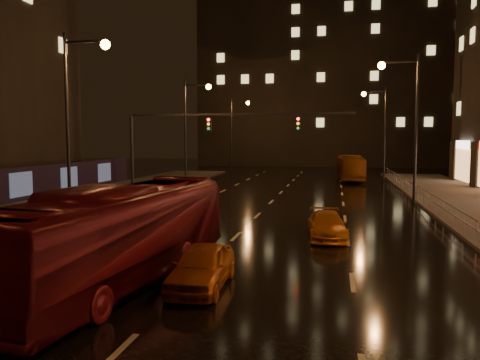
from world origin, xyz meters
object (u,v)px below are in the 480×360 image
object	(u,v)px
bus_red	(121,235)
taxi_far	(327,225)
bus_curb	(350,168)
taxi_near	(202,266)

from	to	relation	value
bus_red	taxi_far	xyz separation A→B (m)	(6.09, 8.11, -0.95)
bus_curb	taxi_far	bearing A→B (deg)	-97.01
bus_curb	taxi_near	xyz separation A→B (m)	(-5.47, -38.66, -0.71)
bus_red	bus_curb	world-z (taller)	bus_red
bus_red	taxi_near	bearing A→B (deg)	8.63
bus_curb	taxi_far	size ratio (longest dim) A/B	2.44
bus_curb	taxi_far	distance (m)	30.75
bus_red	bus_curb	xyz separation A→B (m)	(8.00, 38.79, -0.18)
taxi_near	bus_red	bearing A→B (deg)	-178.67
bus_red	bus_curb	distance (m)	39.61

